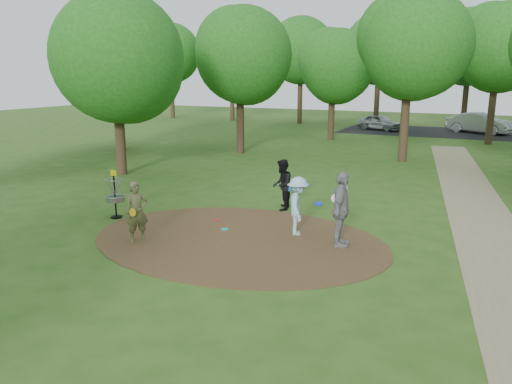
% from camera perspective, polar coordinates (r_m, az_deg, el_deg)
% --- Properties ---
extents(ground, '(100.00, 100.00, 0.00)m').
position_cam_1_polar(ground, '(13.85, -2.12, -5.47)').
color(ground, '#2D5119').
rests_on(ground, ground).
extents(dirt_clearing, '(8.40, 8.40, 0.02)m').
position_cam_1_polar(dirt_clearing, '(13.85, -2.12, -5.44)').
color(dirt_clearing, '#47301C').
rests_on(dirt_clearing, ground).
extents(footpath, '(7.55, 39.89, 0.01)m').
position_cam_1_polar(footpath, '(14.36, 25.84, -6.13)').
color(footpath, '#8C7A5B').
rests_on(footpath, ground).
extents(parking_lot, '(14.00, 8.00, 0.01)m').
position_cam_1_polar(parking_lot, '(42.08, 19.62, 6.50)').
color(parking_lot, black).
rests_on(parking_lot, ground).
extents(player_observer_with_disc, '(0.69, 0.72, 1.67)m').
position_cam_1_polar(player_observer_with_disc, '(13.85, -13.45, -2.23)').
color(player_observer_with_disc, brown).
rests_on(player_observer_with_disc, ground).
extents(player_throwing_with_disc, '(1.22, 1.23, 1.67)m').
position_cam_1_polar(player_throwing_with_disc, '(14.10, 4.81, -1.61)').
color(player_throwing_with_disc, '#9ACEE6').
rests_on(player_throwing_with_disc, ground).
extents(player_walking_with_disc, '(0.84, 0.97, 1.71)m').
position_cam_1_polar(player_walking_with_disc, '(16.68, 3.00, 0.83)').
color(player_walking_with_disc, black).
rests_on(player_walking_with_disc, ground).
extents(player_waiting_with_disc, '(0.63, 1.23, 2.01)m').
position_cam_1_polar(player_waiting_with_disc, '(13.22, 9.68, -2.02)').
color(player_waiting_with_disc, gray).
rests_on(player_waiting_with_disc, ground).
extents(disc_ground_cyan, '(0.22, 0.22, 0.02)m').
position_cam_1_polar(disc_ground_cyan, '(14.69, -3.58, -4.25)').
color(disc_ground_cyan, '#17BBB3').
rests_on(disc_ground_cyan, dirt_clearing).
extents(disc_ground_red, '(0.22, 0.22, 0.02)m').
position_cam_1_polar(disc_ground_red, '(15.60, -4.52, -3.21)').
color(disc_ground_red, red).
rests_on(disc_ground_red, dirt_clearing).
extents(car_left, '(4.00, 2.91, 1.27)m').
position_cam_1_polar(car_left, '(42.10, 13.97, 7.74)').
color(car_left, '#A8ABAF').
rests_on(car_left, ground).
extents(car_right, '(5.04, 3.40, 1.57)m').
position_cam_1_polar(car_right, '(42.25, 24.22, 7.20)').
color(car_right, '#A2A4AA').
rests_on(car_right, ground).
extents(disc_golf_basket, '(0.63, 0.63, 1.54)m').
position_cam_1_polar(disc_golf_basket, '(16.32, -15.85, 0.12)').
color(disc_golf_basket, black).
rests_on(disc_golf_basket, ground).
extents(tree_ring, '(37.01, 45.44, 8.60)m').
position_cam_1_polar(tree_ring, '(19.64, 12.59, 14.96)').
color(tree_ring, '#332316').
rests_on(tree_ring, ground).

